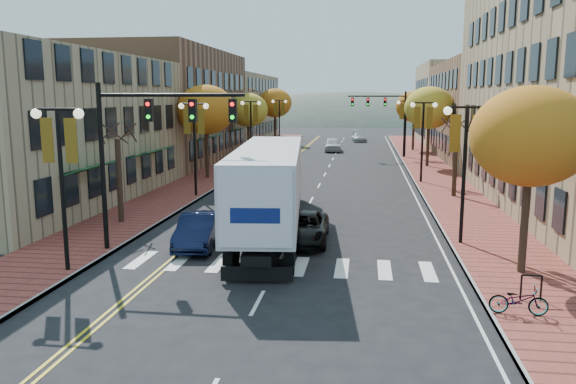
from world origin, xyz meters
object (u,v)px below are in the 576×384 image
(black_suv, at_px, (303,228))
(semi_truck, at_px, (271,181))
(navy_sedan, at_px, (198,230))
(bicycle, at_px, (519,300))

(black_suv, bearing_deg, semi_truck, 130.10)
(navy_sedan, bearing_deg, black_suv, 10.16)
(black_suv, distance_m, bicycle, 10.68)
(black_suv, relative_size, bicycle, 2.88)
(navy_sedan, relative_size, bicycle, 2.65)
(semi_truck, relative_size, black_suv, 3.55)
(black_suv, bearing_deg, bicycle, -49.16)
(semi_truck, xyz_separation_m, navy_sedan, (-2.66, -3.28, -1.73))
(black_suv, height_order, bicycle, black_suv)
(semi_truck, distance_m, black_suv, 3.17)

